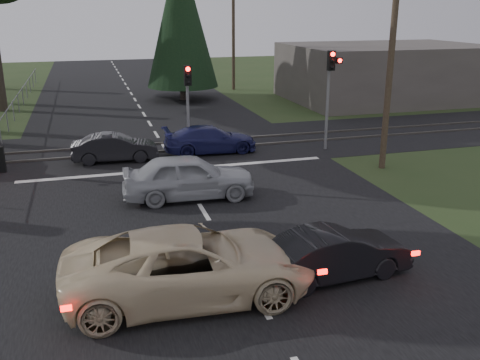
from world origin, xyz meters
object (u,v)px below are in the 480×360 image
object	(u,v)px
utility_pole_mid	(233,31)
cream_coupe	(190,265)
traffic_signal_right	(331,81)
utility_pole_near	(391,56)
traffic_signal_center	(188,94)
blue_sedan	(210,139)
silver_car	(189,177)
utility_pole_far	(180,23)
dark_hatchback	(335,254)
dark_car_far	(115,148)

from	to	relation	value
utility_pole_mid	cream_coupe	distance (m)	34.03
traffic_signal_right	utility_pole_near	world-z (taller)	utility_pole_near
cream_coupe	utility_pole_near	bearing A→B (deg)	-47.56
traffic_signal_center	blue_sedan	xyz separation A→B (m)	(0.97, -0.13, -2.17)
silver_car	traffic_signal_right	bearing A→B (deg)	-53.96
utility_pole_far	silver_car	world-z (taller)	utility_pole_far
dark_hatchback	cream_coupe	bearing A→B (deg)	83.14
utility_pole_mid	silver_car	bearing A→B (deg)	-108.86
utility_pole_mid	silver_car	xyz separation A→B (m)	(-8.70, -25.46, -3.92)
traffic_signal_center	cream_coupe	xyz separation A→B (m)	(-2.49, -12.97, -1.98)
utility_pole_near	utility_pole_far	xyz separation A→B (m)	(0.00, 49.00, 0.00)
blue_sedan	dark_hatchback	bearing A→B (deg)	-178.62
traffic_signal_right	silver_car	size ratio (longest dim) A/B	1.00
dark_hatchback	silver_car	xyz separation A→B (m)	(-2.43, 6.90, 0.16)
traffic_signal_right	traffic_signal_center	xyz separation A→B (m)	(-6.55, 1.20, -0.51)
silver_car	traffic_signal_center	bearing A→B (deg)	-7.53
traffic_signal_right	blue_sedan	size ratio (longest dim) A/B	1.07
silver_car	blue_sedan	distance (m)	6.39
silver_car	blue_sedan	xyz separation A→B (m)	(2.17, 6.01, -0.17)
traffic_signal_right	dark_car_far	bearing A→B (deg)	175.55
utility_pole_mid	dark_car_far	xyz separation A→B (m)	(-10.95, -19.75, -4.11)
utility_pole_near	utility_pole_mid	distance (m)	24.00
silver_car	dark_hatchback	bearing A→B (deg)	-157.08
dark_hatchback	traffic_signal_center	bearing A→B (deg)	-0.36
utility_pole_mid	dark_car_far	distance (m)	22.95
silver_car	blue_sedan	world-z (taller)	silver_car
utility_pole_mid	dark_hatchback	xyz separation A→B (m)	(-6.27, -32.37, -4.08)
dark_car_far	utility_pole_mid	bearing A→B (deg)	-25.87
traffic_signal_right	cream_coupe	size ratio (longest dim) A/B	0.79
cream_coupe	silver_car	size ratio (longest dim) A/B	1.26
traffic_signal_right	traffic_signal_center	bearing A→B (deg)	169.59
utility_pole_near	blue_sedan	xyz separation A→B (m)	(-6.53, 4.55, -4.09)
utility_pole_near	utility_pole_far	size ratio (longest dim) A/B	1.00
traffic_signal_center	dark_car_far	size ratio (longest dim) A/B	1.10
traffic_signal_center	blue_sedan	world-z (taller)	traffic_signal_center
blue_sedan	dark_car_far	size ratio (longest dim) A/B	1.17
utility_pole_near	silver_car	size ratio (longest dim) A/B	1.91
cream_coupe	silver_car	world-z (taller)	cream_coupe
dark_hatchback	dark_car_far	xyz separation A→B (m)	(-4.68, 12.62, -0.02)
utility_pole_near	dark_car_far	bearing A→B (deg)	158.77
blue_sedan	utility_pole_near	bearing A→B (deg)	-124.61
cream_coupe	dark_car_far	distance (m)	12.58
traffic_signal_center	blue_sedan	bearing A→B (deg)	-7.70
silver_car	utility_pole_far	bearing A→B (deg)	-6.25
dark_hatchback	silver_car	size ratio (longest dim) A/B	0.83
utility_pole_mid	dark_hatchback	world-z (taller)	utility_pole_mid
silver_car	dark_car_far	xyz separation A→B (m)	(-2.25, 5.72, -0.19)
dark_hatchback	blue_sedan	distance (m)	12.91
utility_pole_near	dark_hatchback	world-z (taller)	utility_pole_near
cream_coupe	blue_sedan	distance (m)	13.30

